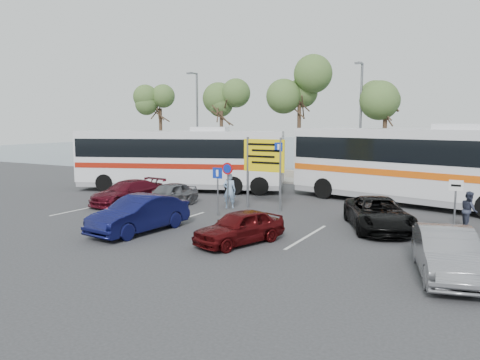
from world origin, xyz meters
The scene contains 25 objects.
ground centered at (0.00, 0.00, 0.00)m, with size 120.00×120.00×0.00m, color #2E2E30.
kerb_strip centered at (0.00, 14.00, 0.07)m, with size 44.00×2.40×0.15m, color #9A968C.
seawall centered at (0.00, 16.00, 0.30)m, with size 48.00×0.80×0.60m, color gray.
sea centered at (0.00, 60.00, 0.01)m, with size 140.00×140.00×0.00m, color #3E5564.
tree_far_left centered at (-14.00, 14.00, 6.33)m, with size 3.20×3.20×7.60m.
tree_left centered at (-8.00, 14.00, 6.00)m, with size 3.20×3.20×7.20m.
tree_mid centered at (-1.50, 14.00, 6.65)m, with size 3.20×3.20×8.00m.
tree_right centered at (4.50, 14.00, 6.17)m, with size 3.20×3.20×7.40m.
street_lamp_left centered at (-10.00, 13.52, 4.60)m, with size 0.45×1.15×8.01m.
street_lamp_right centered at (3.00, 13.52, 4.60)m, with size 0.45×1.15×8.01m.
direction_sign centered at (1.00, 3.20, 2.43)m, with size 2.20×0.12×3.60m.
sign_no_stop centered at (-0.60, 2.38, 1.58)m, with size 0.60×0.08×2.35m.
sign_parking centered at (-0.20, 0.79, 1.47)m, with size 0.50×0.07×2.25m.
sign_taxi centered at (9.80, 1.49, 1.42)m, with size 0.50×0.07×2.20m.
lane_markings centered at (-1.14, -1.00, 0.00)m, with size 12.02×4.20×0.01m, color silver, non-canonical shape.
coach_bus_left centered at (-6.50, 6.50, 1.87)m, with size 13.10×7.14×4.04m.
coach_bus_right centered at (7.50, 8.07, 1.98)m, with size 13.97×6.04×4.26m.
car_silver_a centered at (-3.60, 1.50, 0.62)m, with size 1.48×3.67×1.25m, color slate.
car_blue centered at (-1.20, -3.50, 0.72)m, with size 1.53×4.38×1.44m, color #0E1142.
car_maroon centered at (-6.00, 1.06, 0.63)m, with size 1.76×4.33×1.26m, color #530D1A.
car_red centered at (3.14, -3.13, 0.61)m, with size 1.44×3.58×1.22m, color #4C0A0C.
suv_black centered at (7.00, 1.50, 0.65)m, with size 2.17×4.70×1.31m, color black.
car_silver_b centered at (10.00, -3.50, 0.69)m, with size 1.46×4.19×1.38m, color gray.
pedestrian_near centered at (-0.68, 2.69, 0.89)m, with size 0.65×0.43×1.79m, color #94B4D8.
pedestrian_far centered at (10.20, 3.46, 0.77)m, with size 0.75×0.59×1.55m, color #2D3143.
Camera 1 is at (11.11, -17.47, 4.35)m, focal length 35.00 mm.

